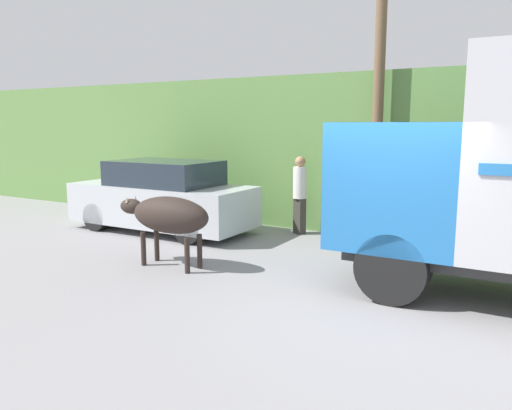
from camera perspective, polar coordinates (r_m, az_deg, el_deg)
The scene contains 7 objects.
ground_plane at distance 7.29m, azimuth 13.85°, elevation -10.91°, with size 60.00×60.00×0.00m, color gray.
hillside_embankment at distance 14.26m, azimuth 22.57°, elevation 5.79°, with size 32.00×7.00×3.60m.
building_backdrop at distance 15.03m, azimuth -6.01°, elevation 5.22°, with size 4.93×2.70×2.87m.
brown_cow at distance 8.79m, azimuth -10.01°, elevation -1.19°, with size 1.92×0.64×1.24m.
parked_suv at distance 11.80m, azimuth -10.69°, elevation 0.87°, with size 4.37×1.75×1.65m.
pedestrian_on_hill at distance 11.33m, azimuth 5.04°, elevation 1.63°, with size 0.42×0.42×1.77m.
utility_pole at distance 10.82m, azimuth 13.85°, elevation 13.02°, with size 0.90×0.22×6.26m.
Camera 1 is at (1.81, -6.61, 2.47)m, focal length 35.00 mm.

